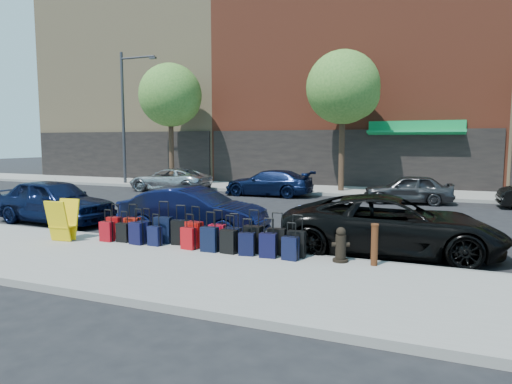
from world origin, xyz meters
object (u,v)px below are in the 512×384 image
at_px(car_far_2, 408,189).
at_px(car_near_2, 391,225).
at_px(tree_center, 346,89).
at_px(streetlight, 126,110).
at_px(display_rack, 63,221).
at_px(fire_hydrant, 341,246).
at_px(bollard, 374,244).
at_px(tree_left, 172,97).
at_px(car_near_1, 193,212).
at_px(car_far_1, 268,183).
at_px(suitcase_front_5, 194,234).
at_px(car_far_0, 170,180).
at_px(car_near_0, 54,201).

bearing_deg(car_far_2, car_near_2, -5.56).
bearing_deg(tree_center, streetlight, -177.02).
xyz_separation_m(display_rack, car_far_2, (7.68, 12.14, -0.03)).
xyz_separation_m(fire_hydrant, bollard, (0.71, -0.03, 0.11)).
bearing_deg(tree_left, car_far_2, -11.71).
bearing_deg(car_near_1, car_far_1, 4.30).
distance_m(bollard, car_far_1, 13.64).
distance_m(suitcase_front_5, car_near_2, 4.80).
bearing_deg(car_near_1, car_far_0, 32.11).
relative_size(bollard, display_rack, 0.83).
height_order(suitcase_front_5, display_rack, display_rack).
bearing_deg(car_near_1, streetlight, 40.28).
height_order(fire_hydrant, bollard, bollard).
relative_size(bollard, car_near_1, 0.21).
relative_size(tree_left, car_near_2, 1.40).
bearing_deg(bollard, car_far_2, 90.88).
height_order(fire_hydrant, car_far_0, car_far_0).
bearing_deg(tree_center, car_far_1, -141.43).
height_order(car_far_1, car_far_2, car_far_1).
relative_size(car_near_0, car_near_2, 0.85).
distance_m(fire_hydrant, car_near_2, 1.92).
relative_size(streetlight, display_rack, 7.51).
relative_size(suitcase_front_5, car_near_2, 0.19).
distance_m(fire_hydrant, car_far_0, 16.78).
bearing_deg(tree_center, car_far_2, -40.01).
xyz_separation_m(car_near_0, car_far_2, (10.55, 9.67, -0.10)).
height_order(car_near_1, car_near_2, car_near_2).
distance_m(tree_center, car_far_0, 10.60).
xyz_separation_m(car_near_1, car_far_1, (-1.50, 9.98, -0.05)).
bearing_deg(tree_left, car_far_1, -19.76).
xyz_separation_m(tree_center, car_far_1, (-3.26, -2.60, -4.76)).
bearing_deg(car_near_2, suitcase_front_5, 103.43).
xyz_separation_m(streetlight, car_far_0, (4.35, -1.92, -4.03)).
xyz_separation_m(display_rack, car_near_1, (2.48, 2.45, 0.03)).
height_order(car_near_2, car_far_2, car_near_2).
relative_size(tree_left, bollard, 8.27).
bearing_deg(tree_center, car_near_0, -119.51).
height_order(tree_center, car_near_1, tree_center).
distance_m(bollard, car_near_1, 5.68).
height_order(tree_left, car_far_0, tree_left).
bearing_deg(car_far_0, car_near_2, 49.70).
bearing_deg(streetlight, tree_left, 13.39).
bearing_deg(car_near_2, streetlight, 48.08).
relative_size(car_far_1, car_far_2, 1.19).
bearing_deg(car_far_1, tree_left, -109.78).
bearing_deg(display_rack, bollard, -1.34).
bearing_deg(tree_center, suitcase_front_5, -92.85).
height_order(tree_center, car_far_2, tree_center).
bearing_deg(tree_left, fire_hydrant, -46.95).
bearing_deg(car_far_1, car_near_0, -21.16).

